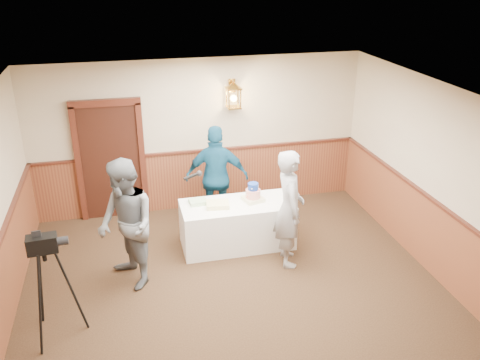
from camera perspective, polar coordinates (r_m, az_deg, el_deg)
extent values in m
plane|color=black|center=(6.91, 0.69, -15.43)|extent=(7.00, 7.00, 0.00)
cube|color=tan|center=(9.28, -4.59, 4.99)|extent=(6.00, 0.02, 2.80)
cube|color=tan|center=(7.38, 23.97, -2.12)|extent=(0.02, 7.00, 2.80)
cube|color=white|center=(5.58, 0.82, 7.50)|extent=(6.00, 7.00, 0.02)
cube|color=brown|center=(9.56, -4.41, 0.12)|extent=(5.98, 0.04, 1.10)
cube|color=brown|center=(7.75, 22.82, -7.82)|extent=(0.04, 6.98, 1.10)
cube|color=#471D13|center=(9.34, -4.50, 3.29)|extent=(5.98, 0.07, 0.04)
cube|color=black|center=(9.26, -14.29, 1.96)|extent=(1.00, 0.06, 2.10)
cube|color=white|center=(8.30, -0.32, -5.00)|extent=(1.80, 0.80, 0.75)
cube|color=beige|center=(8.22, 1.46, -2.14)|extent=(0.36, 0.36, 0.06)
cylinder|color=red|center=(8.18, 1.47, -1.52)|extent=(0.24, 0.24, 0.14)
cylinder|color=navy|center=(8.13, 1.48, -0.73)|extent=(0.17, 0.17, 0.11)
cube|color=#F4E692|center=(8.03, -2.53, -2.77)|extent=(0.39, 0.32, 0.07)
cube|color=#A0CA8F|center=(8.15, -4.73, -2.45)|extent=(0.30, 0.25, 0.06)
imported|color=slate|center=(7.26, -12.65, -4.95)|extent=(1.02, 1.13, 1.90)
cylinder|color=black|center=(7.32, -5.53, 0.40)|extent=(0.23, 0.09, 0.09)
sphere|color=black|center=(7.35, -4.60, 0.75)|extent=(0.08, 0.08, 0.08)
imported|color=gray|center=(7.64, 5.56, -3.18)|extent=(0.52, 0.72, 1.84)
imported|color=navy|center=(8.70, -2.60, 0.31)|extent=(1.14, 0.68, 1.83)
cube|color=black|center=(6.37, -21.34, -6.71)|extent=(0.36, 0.22, 0.21)
cylinder|color=black|center=(6.35, -19.33, -6.48)|extent=(0.15, 0.11, 0.10)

